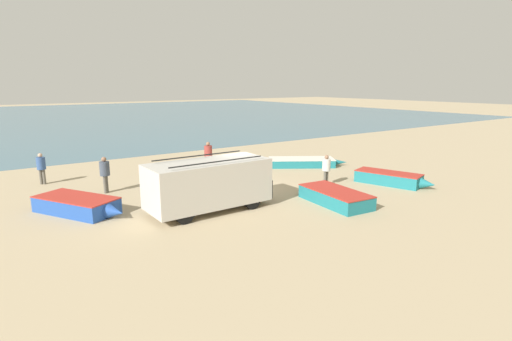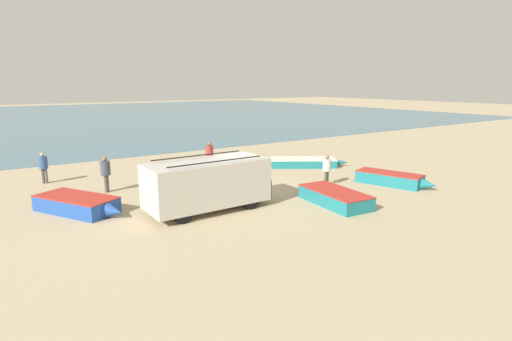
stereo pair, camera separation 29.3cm
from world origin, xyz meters
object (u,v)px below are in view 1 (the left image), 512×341
fishing_rowboat_2 (181,177)px  fishing_rowboat_4 (391,178)px  parked_van (209,183)px  fishing_rowboat_0 (303,162)px  fisherman_3 (326,167)px  fisherman_1 (208,154)px  fisherman_0 (105,171)px  fisherman_2 (41,166)px  fishing_rowboat_3 (333,196)px  fishing_rowboat_1 (79,205)px

fishing_rowboat_2 → fishing_rowboat_4: fishing_rowboat_4 is taller
parked_van → fishing_rowboat_2: size_ratio=1.40×
parked_van → fishing_rowboat_2: bearing=77.6°
parked_van → fishing_rowboat_0: parked_van is taller
fishing_rowboat_4 → fisherman_3: size_ratio=2.56×
fisherman_1 → fisherman_3: bearing=124.5°
fishing_rowboat_2 → fisherman_1: fisherman_1 is taller
fishing_rowboat_0 → fisherman_0: size_ratio=2.69×
fishing_rowboat_2 → fisherman_2: fisherman_2 is taller
fisherman_1 → fishing_rowboat_4: bearing=134.2°
fisherman_2 → fisherman_3: (12.05, -8.66, -0.03)m
fishing_rowboat_2 → fishing_rowboat_3: fishing_rowboat_3 is taller
fisherman_0 → fisherman_3: (9.76, -5.05, -0.10)m
fishing_rowboat_3 → fisherman_1: 9.07m
fishing_rowboat_0 → fishing_rowboat_2: fishing_rowboat_2 is taller
fisherman_0 → fisherman_2: (-2.28, 3.61, -0.07)m
fishing_rowboat_4 → fisherman_2: (-14.99, 10.49, 0.67)m
fishing_rowboat_0 → fisherman_0: bearing=-150.5°
fishing_rowboat_0 → fisherman_2: size_ratio=2.88×
fisherman_2 → fisherman_1: bearing=-70.1°
fisherman_0 → fisherman_3: bearing=-173.1°
fishing_rowboat_1 → fisherman_1: bearing=86.2°
fishing_rowboat_4 → fisherman_2: size_ratio=2.48×
fisherman_0 → fishing_rowboat_2: bearing=-147.4°
fishing_rowboat_1 → fisherman_0: fisherman_0 is taller
fishing_rowboat_4 → fisherman_0: (-12.71, 6.88, 0.74)m
fishing_rowboat_0 → fisherman_0: (-12.08, 0.68, 0.80)m
fishing_rowboat_1 → fishing_rowboat_3: fishing_rowboat_1 is taller
fishing_rowboat_0 → fisherman_3: 5.00m
fisherman_0 → fishing_rowboat_3: bearing=170.4°
fishing_rowboat_0 → fisherman_1: size_ratio=2.65×
parked_van → fisherman_2: size_ratio=3.14×
fishing_rowboat_0 → fishing_rowboat_2: 8.24m
parked_van → fisherman_1: bearing=61.1°
parked_van → fisherman_3: parked_van is taller
fishing_rowboat_0 → fisherman_2: fisherman_2 is taller
fishing_rowboat_4 → fisherman_3: fisherman_3 is taller
fishing_rowboat_2 → fisherman_3: fisherman_3 is taller
fishing_rowboat_3 → fisherman_3: (1.96, 2.45, 0.65)m
fisherman_0 → fisherman_2: size_ratio=1.07×
fisherman_0 → fisherman_1: (6.36, 1.41, 0.02)m
fisherman_0 → fisherman_1: bearing=-133.2°
fishing_rowboat_1 → fisherman_1: 9.06m
fishing_rowboat_0 → fishing_rowboat_4: fishing_rowboat_4 is taller
fishing_rowboat_4 → fishing_rowboat_1: bearing=-123.9°
fishing_rowboat_3 → fisherman_1: (-1.44, 8.92, 0.76)m
fishing_rowboat_0 → fisherman_1: 6.15m
fisherman_0 → fisherman_1: fisherman_1 is taller
parked_van → fishing_rowboat_0: (9.27, 4.61, -0.91)m
fishing_rowboat_0 → fisherman_2: bearing=-163.9°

